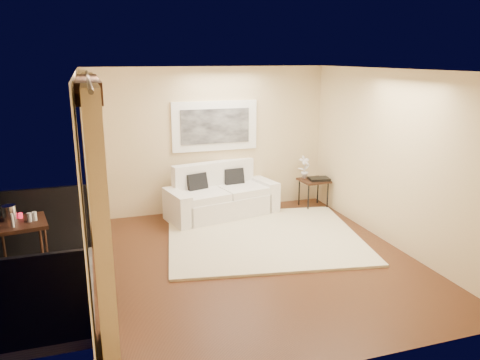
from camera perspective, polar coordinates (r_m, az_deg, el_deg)
floor at (r=6.90m, az=1.82°, el=-9.77°), size 5.00×5.00×0.00m
room_shell at (r=5.91m, az=-18.17°, el=10.70°), size 5.00×6.40×5.00m
balcony at (r=6.59m, az=-26.93°, el=-11.04°), size 1.81×2.60×1.17m
curtains at (r=6.09m, az=-17.09°, el=-0.44°), size 0.16×4.80×2.64m
artwork at (r=8.74m, az=-3.07°, el=6.59°), size 1.62×0.07×0.92m
rug at (r=7.69m, az=2.90°, el=-6.96°), size 3.46×3.14×0.04m
sofa at (r=8.67m, az=-2.41°, el=-2.16°), size 2.14×1.26×0.96m
side_table at (r=9.20m, az=8.97°, el=-0.30°), size 0.54×0.54×0.56m
tray at (r=9.15m, az=9.60°, el=0.14°), size 0.42×0.33×0.05m
orchid at (r=9.21m, az=7.86°, el=1.56°), size 0.26×0.20×0.44m
bistro_table at (r=6.81m, az=-25.26°, el=-5.29°), size 0.76×0.76×0.78m
ice_bucket at (r=6.89m, az=-26.30°, el=-3.60°), size 0.18×0.18×0.20m
candle at (r=6.92m, az=-25.20°, el=-3.95°), size 0.06×0.06×0.07m
vase at (r=6.59m, az=-26.00°, el=-4.46°), size 0.04×0.04×0.18m
glass_a at (r=6.72m, az=-24.30°, el=-4.18°), size 0.06×0.06×0.12m
glass_b at (r=6.74m, az=-23.77°, el=-4.07°), size 0.06×0.06×0.12m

